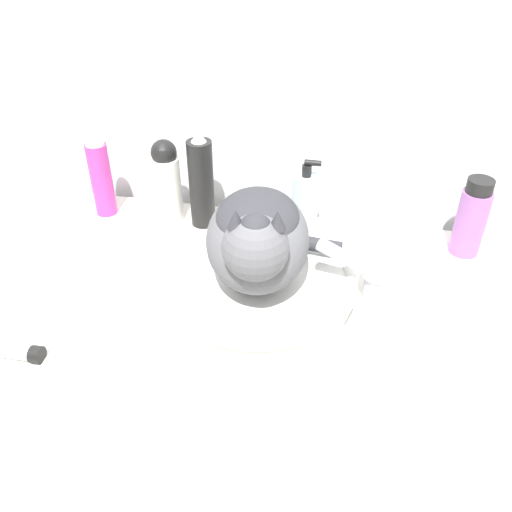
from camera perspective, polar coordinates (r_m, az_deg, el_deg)
The scene contains 11 objects.
wall_back at distance 1.19m, azimuth 6.28°, elevation 18.38°, with size 8.00×0.05×2.40m.
vanity_counter at distance 1.35m, azimuth 2.35°, elevation -19.02°, with size 1.24×0.60×0.89m.
sink_basin at distance 1.00m, azimuth 0.17°, elevation -2.95°, with size 0.37×0.37×0.05m.
cat at distance 0.93m, azimuth 0.21°, elevation 2.15°, with size 0.26×0.29×0.19m.
faucet at distance 0.99m, azimuth 12.08°, elevation -1.53°, with size 0.14×0.05×0.13m.
hairspray_can_black at distance 1.19m, azimuth -5.78°, elevation 7.72°, with size 0.05×0.05×0.22m.
mouthwash_bottle at distance 1.18m, azimuth 21.74°, elevation 3.69°, with size 0.06×0.06×0.17m.
soap_pump_bottle at distance 1.16m, azimuth 5.16°, elevation 5.39°, with size 0.06×0.06×0.18m.
shampoo_bottle_tall at distance 1.28m, azimuth -16.01°, elevation 8.05°, with size 0.05×0.05×0.19m.
lotion_bottle_white at distance 1.22m, azimuth -9.37°, elevation 7.74°, with size 0.06×0.06×0.19m.
soap_bar at distance 0.93m, azimuth 15.77°, elevation -9.76°, with size 0.08×0.05×0.02m.
Camera 1 is at (0.11, -0.48, 1.54)m, focal length 38.00 mm.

